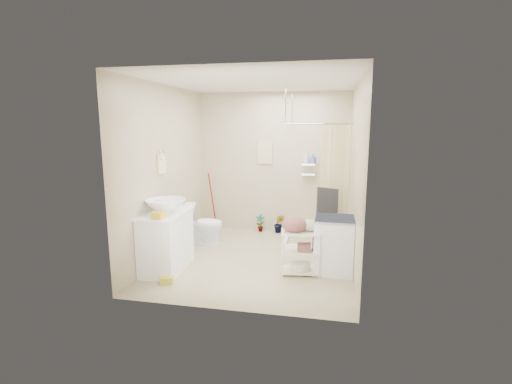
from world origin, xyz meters
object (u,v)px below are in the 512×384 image
toilet (203,224)px  laundry_rack (301,248)px  vanity (166,241)px  washing_machine (334,245)px

toilet → laundry_rack: laundry_rack is taller
toilet → laundry_rack: bearing=-121.7°
vanity → laundry_rack: bearing=4.6°
laundry_rack → toilet: bearing=143.5°
vanity → laundry_rack: size_ratio=1.29×
toilet → washing_machine: size_ratio=0.90×
vanity → toilet: (0.12, 1.20, -0.07)m
washing_machine → laundry_rack: size_ratio=1.06×
toilet → laundry_rack: size_ratio=0.95×
laundry_rack → vanity: bearing=179.5°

